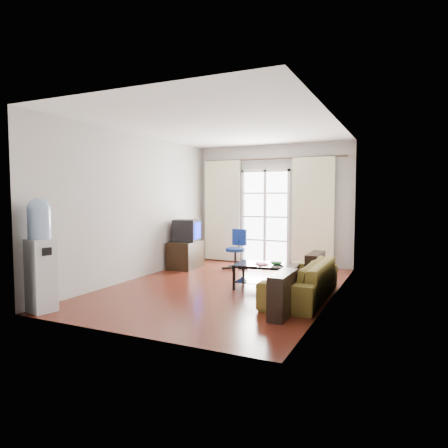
% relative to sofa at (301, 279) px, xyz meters
% --- Properties ---
extents(floor, '(5.20, 5.20, 0.00)m').
position_rel_sofa_xyz_m(floor, '(-1.38, 0.18, -0.29)').
color(floor, '#5F2316').
rests_on(floor, ground).
extents(ceiling, '(5.20, 5.20, 0.00)m').
position_rel_sofa_xyz_m(ceiling, '(-1.38, 0.18, 2.41)').
color(ceiling, white).
rests_on(ceiling, wall_back).
extents(wall_back, '(3.60, 0.02, 2.70)m').
position_rel_sofa_xyz_m(wall_back, '(-1.38, 2.78, 1.06)').
color(wall_back, '#AFACA7').
rests_on(wall_back, floor).
extents(wall_front, '(3.60, 0.02, 2.70)m').
position_rel_sofa_xyz_m(wall_front, '(-1.38, -2.42, 1.06)').
color(wall_front, '#AFACA7').
rests_on(wall_front, floor).
extents(wall_left, '(0.02, 5.20, 2.70)m').
position_rel_sofa_xyz_m(wall_left, '(-3.18, 0.18, 1.06)').
color(wall_left, '#AFACA7').
rests_on(wall_left, floor).
extents(wall_right, '(0.02, 5.20, 2.70)m').
position_rel_sofa_xyz_m(wall_right, '(0.42, 0.18, 1.06)').
color(wall_right, '#AFACA7').
rests_on(wall_right, floor).
extents(french_door, '(1.16, 0.06, 2.15)m').
position_rel_sofa_xyz_m(french_door, '(-1.53, 2.73, 0.79)').
color(french_door, white).
rests_on(french_door, wall_back).
extents(curtain_rod, '(3.30, 0.04, 0.04)m').
position_rel_sofa_xyz_m(curtain_rod, '(-1.38, 2.68, 2.09)').
color(curtain_rod, '#4C3F2D').
rests_on(curtain_rod, wall_back).
extents(curtain_left, '(0.90, 0.07, 2.35)m').
position_rel_sofa_xyz_m(curtain_left, '(-2.58, 2.66, 0.91)').
color(curtain_left, beige).
rests_on(curtain_left, curtain_rod).
extents(curtain_right, '(0.90, 0.07, 2.35)m').
position_rel_sofa_xyz_m(curtain_right, '(-0.43, 2.66, 0.91)').
color(curtain_right, beige).
rests_on(curtain_right, curtain_rod).
extents(radiator, '(0.64, 0.12, 0.64)m').
position_rel_sofa_xyz_m(radiator, '(-0.58, 2.68, 0.04)').
color(radiator, gray).
rests_on(radiator, floor).
extents(sofa, '(1.96, 0.78, 0.57)m').
position_rel_sofa_xyz_m(sofa, '(0.00, 0.00, 0.00)').
color(sofa, brown).
rests_on(sofa, floor).
extents(coffee_table, '(1.07, 0.67, 0.42)m').
position_rel_sofa_xyz_m(coffee_table, '(-0.68, 0.35, -0.02)').
color(coffee_table, silver).
rests_on(coffee_table, floor).
extents(bowl, '(0.28, 0.28, 0.05)m').
position_rel_sofa_xyz_m(bowl, '(-0.50, 0.33, 0.16)').
color(bowl, green).
rests_on(bowl, coffee_table).
extents(book, '(0.40, 0.40, 0.02)m').
position_rel_sofa_xyz_m(book, '(-0.81, 0.25, 0.14)').
color(book, '#A8142D').
rests_on(book, coffee_table).
extents(remote, '(0.17, 0.07, 0.02)m').
position_rel_sofa_xyz_m(remote, '(-0.44, 0.28, 0.14)').
color(remote, black).
rests_on(remote, coffee_table).
extents(tv_stand, '(0.58, 0.82, 0.58)m').
position_rel_sofa_xyz_m(tv_stand, '(-2.88, 1.45, 0.00)').
color(tv_stand, black).
rests_on(tv_stand, floor).
extents(crt_tv, '(0.58, 0.59, 0.47)m').
position_rel_sofa_xyz_m(crt_tv, '(-2.88, 1.47, 0.53)').
color(crt_tv, black).
rests_on(crt_tv, tv_stand).
extents(task_chair, '(0.62, 0.62, 0.84)m').
position_rel_sofa_xyz_m(task_chair, '(-1.86, 1.81, -0.04)').
color(task_chair, black).
rests_on(task_chair, floor).
extents(water_cooler, '(0.37, 0.37, 1.52)m').
position_rel_sofa_xyz_m(water_cooler, '(-2.98, -2.17, 0.51)').
color(water_cooler, silver).
rests_on(water_cooler, floor).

